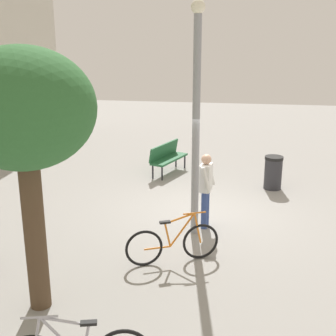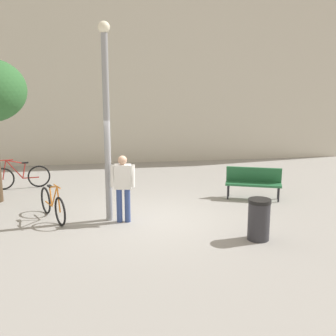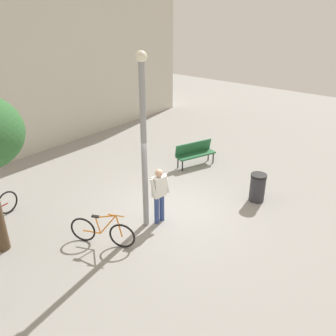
{
  "view_description": "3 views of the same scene",
  "coord_description": "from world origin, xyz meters",
  "px_view_note": "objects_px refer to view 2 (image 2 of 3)",
  "views": [
    {
      "loc": [
        -10.14,
        -0.79,
        4.17
      ],
      "look_at": [
        0.78,
        0.98,
        0.88
      ],
      "focal_mm": 48.75,
      "sensor_mm": 36.0,
      "label": 1
    },
    {
      "loc": [
        -1.19,
        -10.35,
        3.57
      ],
      "look_at": [
        0.65,
        1.48,
        0.98
      ],
      "focal_mm": 46.23,
      "sensor_mm": 36.0,
      "label": 2
    },
    {
      "loc": [
        -7.24,
        -5.73,
        5.77
      ],
      "look_at": [
        1.0,
        0.97,
        0.77
      ],
      "focal_mm": 37.69,
      "sensor_mm": 36.0,
      "label": 3
    }
  ],
  "objects_px": {
    "person_by_lamppost": "(123,184)",
    "park_bench": "(254,180)",
    "bicycle_red": "(21,177)",
    "lamppost": "(106,114)",
    "trash_bin": "(259,219)",
    "bicycle_orange": "(53,205)"
  },
  "relations": [
    {
      "from": "bicycle_orange",
      "to": "trash_bin",
      "type": "relative_size",
      "value": 1.81
    },
    {
      "from": "park_bench",
      "to": "trash_bin",
      "type": "relative_size",
      "value": 1.8
    },
    {
      "from": "park_bench",
      "to": "bicycle_red",
      "type": "distance_m",
      "value": 7.3
    },
    {
      "from": "park_bench",
      "to": "lamppost",
      "type": "bearing_deg",
      "value": -162.97
    },
    {
      "from": "person_by_lamppost",
      "to": "park_bench",
      "type": "bearing_deg",
      "value": 21.14
    },
    {
      "from": "person_by_lamppost",
      "to": "bicycle_red",
      "type": "distance_m",
      "value": 4.86
    },
    {
      "from": "person_by_lamppost",
      "to": "park_bench",
      "type": "xyz_separation_m",
      "value": [
        3.88,
        1.5,
        -0.42
      ]
    },
    {
      "from": "lamppost",
      "to": "park_bench",
      "type": "relative_size",
      "value": 2.87
    },
    {
      "from": "bicycle_red",
      "to": "bicycle_orange",
      "type": "height_order",
      "value": "same"
    },
    {
      "from": "person_by_lamppost",
      "to": "bicycle_red",
      "type": "bearing_deg",
      "value": 129.44
    },
    {
      "from": "person_by_lamppost",
      "to": "bicycle_red",
      "type": "xyz_separation_m",
      "value": [
        -3.07,
        3.73,
        -0.58
      ]
    },
    {
      "from": "lamppost",
      "to": "bicycle_red",
      "type": "relative_size",
      "value": 2.67
    },
    {
      "from": "park_bench",
      "to": "bicycle_orange",
      "type": "distance_m",
      "value": 5.72
    },
    {
      "from": "park_bench",
      "to": "bicycle_red",
      "type": "xyz_separation_m",
      "value": [
        -6.95,
        2.23,
        -0.16
      ]
    },
    {
      "from": "park_bench",
      "to": "trash_bin",
      "type": "bearing_deg",
      "value": -107.71
    },
    {
      "from": "bicycle_red",
      "to": "lamppost",
      "type": "bearing_deg",
      "value": -52.3
    },
    {
      "from": "lamppost",
      "to": "trash_bin",
      "type": "distance_m",
      "value": 4.3
    },
    {
      "from": "bicycle_orange",
      "to": "park_bench",
      "type": "bearing_deg",
      "value": 10.52
    },
    {
      "from": "lamppost",
      "to": "bicycle_red",
      "type": "distance_m",
      "value": 4.99
    },
    {
      "from": "trash_bin",
      "to": "bicycle_red",
      "type": "bearing_deg",
      "value": 137.96
    },
    {
      "from": "lamppost",
      "to": "person_by_lamppost",
      "type": "xyz_separation_m",
      "value": [
        0.34,
        -0.21,
        -1.68
      ]
    },
    {
      "from": "park_bench",
      "to": "bicycle_red",
      "type": "height_order",
      "value": "bicycle_red"
    }
  ]
}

